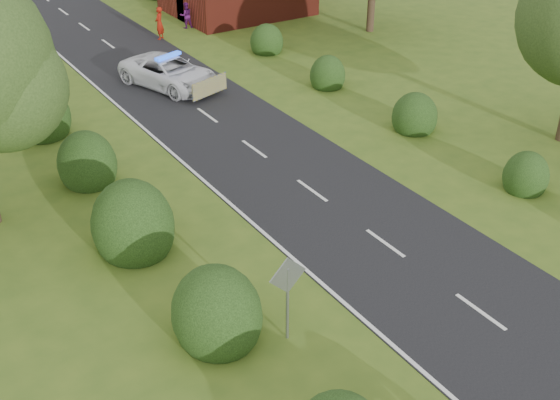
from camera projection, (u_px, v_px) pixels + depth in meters
ground at (480, 312)px, 19.12m from camera, size 120.00×120.00×0.00m
road at (218, 123)px, 30.01m from camera, size 6.00×70.00×0.02m
road_markings at (208, 150)px, 27.75m from camera, size 4.96×70.00×0.01m
hedgerow_left at (97, 178)px, 24.19m from camera, size 2.75×50.41×3.00m
hedgerow_right at (395, 108)px, 30.08m from camera, size 2.10×45.78×2.10m
road_sign at (288, 287)px, 17.40m from camera, size 1.06×0.08×2.53m
police_van at (170, 72)px, 33.37m from camera, size 3.93×5.75×1.61m
pedestrian_red at (159, 23)px, 39.82m from camera, size 0.79×0.78×1.84m
pedestrian_purple at (186, 15)px, 41.81m from camera, size 0.83×0.69×1.53m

